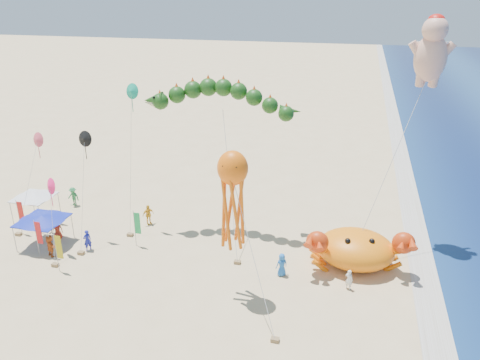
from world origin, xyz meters
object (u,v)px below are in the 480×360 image
object	(u,v)px
crab_inflatable	(356,248)
canopy_blue	(42,218)
canopy_white	(34,195)
octopus_kite	(233,193)
cherub_kite	(432,49)
dragon_kite	(220,103)

from	to	relation	value
crab_inflatable	canopy_blue	bearing A→B (deg)	-173.18
canopy_blue	canopy_white	bearing A→B (deg)	133.30
crab_inflatable	octopus_kite	world-z (taller)	octopus_kite
crab_inflatable	octopus_kite	xyz separation A→B (m)	(-8.13, -5.49, 6.10)
canopy_blue	canopy_white	distance (m)	5.21
cherub_kite	canopy_white	bearing A→B (deg)	-170.98
dragon_kite	cherub_kite	world-z (taller)	cherub_kite
crab_inflatable	cherub_kite	bearing A→B (deg)	55.86
dragon_kite	octopus_kite	world-z (taller)	dragon_kite
octopus_kite	canopy_blue	xyz separation A→B (m)	(-16.85, 2.50, -5.19)
crab_inflatable	dragon_kite	size ratio (longest dim) A/B	0.63
crab_inflatable	cherub_kite	size ratio (longest dim) A/B	0.44
cherub_kite	dragon_kite	bearing A→B (deg)	-171.90
cherub_kite	octopus_kite	xyz separation A→B (m)	(-12.19, -11.48, -7.97)
canopy_blue	octopus_kite	bearing A→B (deg)	-8.45
crab_inflatable	octopus_kite	size ratio (longest dim) A/B	0.76
octopus_kite	crab_inflatable	bearing A→B (deg)	34.03
octopus_kite	canopy_white	xyz separation A→B (m)	(-20.42, 6.30, -5.19)
dragon_kite	canopy_white	xyz separation A→B (m)	(-16.92, -2.95, -8.78)
dragon_kite	canopy_white	world-z (taller)	dragon_kite
dragon_kite	cherub_kite	bearing A→B (deg)	8.10
cherub_kite	canopy_blue	size ratio (longest dim) A/B	4.78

